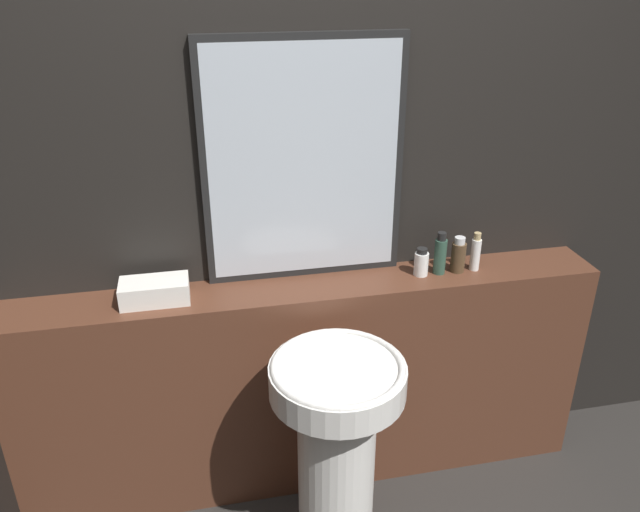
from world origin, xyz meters
The scene contains 9 objects.
wall_back centered at (0.00, 1.42, 1.25)m, with size 8.00×0.06×2.50m.
vanity_counter centered at (0.00, 1.27, 0.45)m, with size 2.24×0.24×0.90m.
pedestal_sink centered at (0.02, 0.87, 0.49)m, with size 0.45×0.45×0.83m.
mirror centered at (0.01, 1.37, 1.34)m, with size 0.72×0.03×0.87m.
towel_stack centered at (-0.55, 1.27, 0.94)m, with size 0.24×0.13×0.08m.
shampoo_bottle centered at (0.43, 1.27, 0.95)m, with size 0.05×0.05×0.11m.
conditioner_bottle centered at (0.51, 1.27, 0.98)m, with size 0.05×0.05×0.17m.
lotion_bottle centered at (0.58, 1.27, 0.97)m, with size 0.06×0.06×0.14m.
body_wash_bottle centered at (0.65, 1.27, 0.97)m, with size 0.04×0.04×0.15m.
Camera 1 is at (-0.37, -0.71, 2.00)m, focal length 35.00 mm.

